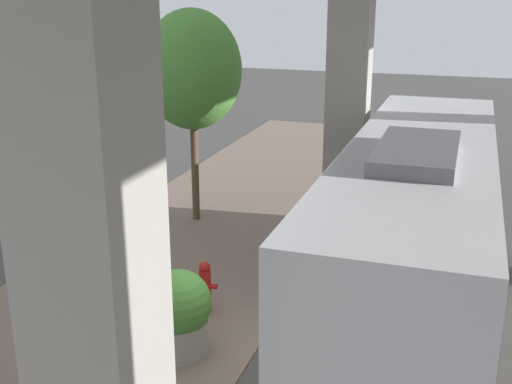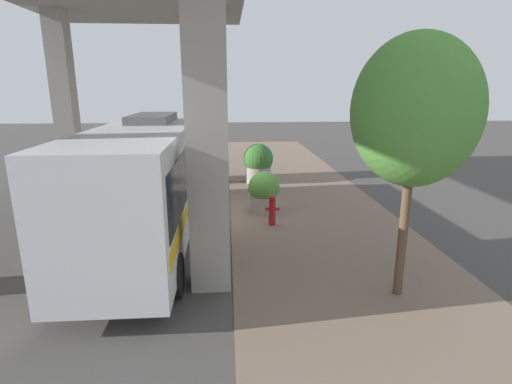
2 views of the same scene
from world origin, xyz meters
The scene contains 7 objects.
ground_plane centered at (0.00, 0.00, 0.00)m, with size 80.00×80.00×0.00m, color #474442.
sidewalk_strip centered at (-3.00, 0.00, 0.01)m, with size 6.00×40.00×0.02m.
bus centered at (2.43, 2.07, 2.03)m, with size 2.60×10.69×3.74m.
fire_hydrant centered at (-1.41, 1.24, 0.54)m, with size 0.49×0.23×1.08m.
planter_front centered at (-1.26, -0.28, 0.77)m, with size 1.17×1.17×1.55m.
planter_middle centered at (-1.42, -5.09, 0.98)m, with size 1.45×1.45×1.92m.
street_tree_near centered at (-3.74, 6.10, 4.09)m, with size 2.59×2.59×5.66m.
Camera 2 is at (0.07, 14.08, 4.58)m, focal length 28.00 mm.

